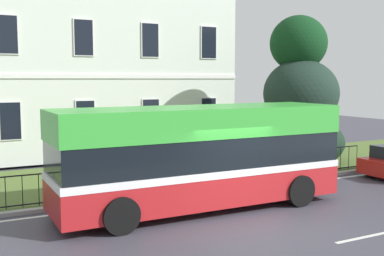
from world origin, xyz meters
name	(u,v)px	position (x,y,z in m)	size (l,w,h in m)	color
ground_plane	(231,216)	(0.00, 1.27, -0.01)	(60.00, 56.00, 0.18)	#413F4B
georgian_townhouse	(58,24)	(-1.49, 16.68, 6.84)	(16.24, 11.00, 13.38)	silver
iron_verge_railing	(141,178)	(-1.49, 4.40, 0.62)	(19.35, 0.04, 0.97)	black
evergreen_tree	(300,106)	(7.19, 6.92, 2.65)	(4.01, 4.01, 6.92)	#423328
single_decker_bus	(200,156)	(-0.44, 2.30, 1.60)	(8.67, 2.59, 3.04)	#B11D20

